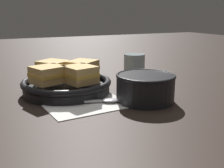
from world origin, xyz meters
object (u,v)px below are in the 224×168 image
sandwich_near_left (54,68)px  sandwich_far_right (83,68)px  skillet (67,86)px  drinking_glass (134,68)px  spoon (103,101)px  sandwich_near_right (48,75)px  soup_bowl (145,86)px  sandwich_far_left (80,74)px

sandwich_near_left → sandwich_far_right: bearing=-24.4°
skillet → drinking_glass: bearing=7.9°
drinking_glass → skillet: bearing=-172.1°
spoon → sandwich_near_left: 0.21m
skillet → sandwich_near_right: size_ratio=2.52×
skillet → spoon: bearing=-67.6°
soup_bowl → sandwich_far_right: size_ratio=1.40×
skillet → sandwich_near_right: (-0.06, -0.02, 0.04)m
sandwich_far_left → sandwich_far_right: same height
sandwich_near_right → soup_bowl: bearing=-32.6°
soup_bowl → spoon: soup_bowl is taller
soup_bowl → skillet: soup_bowl is taller
spoon → sandwich_near_left: sandwich_near_left is taller
skillet → drinking_glass: size_ratio=2.73×
spoon → sandwich_far_left: 0.10m
skillet → sandwich_near_left: bearing=110.6°
soup_bowl → spoon: size_ratio=0.94×
sandwich_near_left → sandwich_near_right: (-0.04, -0.08, 0.00)m
sandwich_far_right → sandwich_near_right: bearing=-159.4°
sandwich_near_left → drinking_glass: bearing=-5.0°
sandwich_far_left → sandwich_far_right: bearing=65.6°
soup_bowl → spoon: 0.12m
spoon → sandwich_near_left: size_ratio=1.49×
sandwich_far_left → soup_bowl: bearing=-36.6°
spoon → sandwich_far_left: sandwich_far_left is taller
skillet → sandwich_far_left: sandwich_far_left is taller
sandwich_far_left → drinking_glass: size_ratio=1.04×
soup_bowl → drinking_glass: bearing=67.8°
skillet → sandwich_far_right: 0.08m
sandwich_near_left → soup_bowl: bearing=-49.9°
sandwich_far_right → drinking_glass: bearing=3.8°
soup_bowl → skillet: size_ratio=0.60×
soup_bowl → spoon: bearing=164.7°
sandwich_near_left → sandwich_near_right: same height
sandwich_far_left → spoon: bearing=-66.2°
sandwich_far_right → drinking_glass: (0.19, 0.01, -0.02)m
sandwich_near_right → sandwich_far_right: same height
soup_bowl → sandwich_near_right: size_ratio=1.52×
sandwich_near_left → sandwich_far_left: size_ratio=1.12×
skillet → sandwich_far_left: (0.02, -0.06, 0.04)m
sandwich_far_left → drinking_glass: 0.24m
soup_bowl → sandwich_far_right: sandwich_far_right is taller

